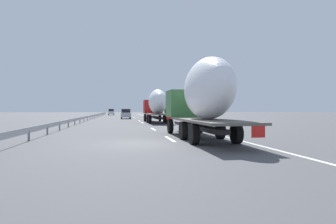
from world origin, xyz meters
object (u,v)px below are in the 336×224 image
car_white_van (111,112)px  car_silver_hatch (126,114)px  truck_trailing (202,96)px  road_sign (158,108)px  truck_lead (156,104)px

car_white_van → car_silver_hatch: car_white_van is taller
car_silver_hatch → truck_trailing: bearing=-174.6°
truck_trailing → car_silver_hatch: size_ratio=2.66×
truck_trailing → road_sign: size_ratio=4.12×
car_white_van → road_sign: bearing=-160.6°
car_white_van → truck_trailing: bearing=-174.3°
truck_lead → car_white_van: bearing=8.0°
truck_lead → car_white_van: size_ratio=3.02×
truck_lead → truck_trailing: bearing=180.0°
truck_lead → car_silver_hatch: size_ratio=2.80×
road_sign → car_white_van: bearing=19.4°
car_silver_hatch → truck_lead: bearing=-167.9°
truck_lead → road_sign: size_ratio=4.33×
car_silver_hatch → road_sign: bearing=-50.6°
car_white_van → car_silver_hatch: (-34.95, -3.65, -0.02)m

